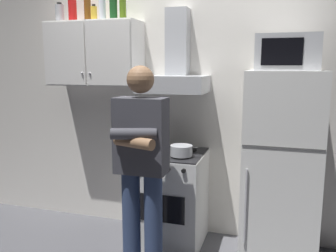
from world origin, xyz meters
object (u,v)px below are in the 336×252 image
at_px(range_hood, 175,70).
at_px(bottle_beer_brown, 87,8).
at_px(bottle_spice_jar, 94,13).
at_px(upper_cabinet, 95,54).
at_px(person_standing, 141,166).
at_px(bottle_wine_green, 113,2).
at_px(bottle_olive_oil, 123,6).
at_px(cooking_pot, 181,150).
at_px(bottle_soda_red, 72,7).
at_px(microwave, 287,53).
at_px(stove_oven, 171,198).
at_px(bottle_canister_steel, 60,13).
at_px(bottle_vodka_clear, 102,5).
at_px(refrigerator, 280,168).

relative_size(range_hood, bottle_beer_brown, 2.70).
distance_m(range_hood, bottle_spice_jar, 0.94).
relative_size(upper_cabinet, person_standing, 0.55).
bearing_deg(bottle_spice_jar, bottle_wine_green, 0.01).
height_order(bottle_beer_brown, bottle_olive_oil, bottle_beer_brown).
bearing_deg(cooking_pot, bottle_soda_red, 168.17).
distance_m(upper_cabinet, microwave, 1.75).
bearing_deg(range_hood, stove_oven, -90.00).
relative_size(range_hood, bottle_wine_green, 2.22).
distance_m(bottle_wine_green, bottle_olive_oil, 0.09).
distance_m(bottle_wine_green, bottle_canister_steel, 0.57).
bearing_deg(microwave, cooking_pot, -170.43).
distance_m(bottle_vodka_clear, bottle_spice_jar, 0.11).
bearing_deg(bottle_canister_steel, bottle_wine_green, 0.37).
relative_size(refrigerator, bottle_wine_green, 4.74).
xyz_separation_m(stove_oven, cooking_pot, (0.13, -0.12, 0.49)).
bearing_deg(bottle_vodka_clear, bottle_canister_steel, -179.05).
height_order(bottle_wine_green, bottle_vodka_clear, bottle_wine_green).
distance_m(bottle_olive_oil, bottle_vodka_clear, 0.20).
distance_m(refrigerator, cooking_pot, 0.84).
bearing_deg(range_hood, refrigerator, -7.55).
distance_m(bottle_beer_brown, bottle_wine_green, 0.30).
bearing_deg(microwave, refrigerator, -89.10).
distance_m(upper_cabinet, bottle_soda_red, 0.49).
distance_m(range_hood, bottle_soda_red, 1.18).
bearing_deg(bottle_canister_steel, bottle_vodka_clear, 0.95).
relative_size(microwave, bottle_spice_jar, 3.17).
xyz_separation_m(bottle_wine_green, bottle_canister_steel, (-0.57, -0.00, -0.08)).
xyz_separation_m(upper_cabinet, bottle_soda_red, (-0.22, -0.00, 0.44)).
xyz_separation_m(range_hood, bottle_vodka_clear, (-0.70, -0.02, 0.60)).
xyz_separation_m(range_hood, bottle_wine_green, (-0.58, -0.02, 0.61)).
xyz_separation_m(refrigerator, bottle_soda_red, (-1.97, 0.12, 1.39)).
distance_m(upper_cabinet, stove_oven, 1.55).
height_order(bottle_beer_brown, bottle_canister_steel, bottle_beer_brown).
distance_m(person_standing, bottle_soda_red, 1.77).
distance_m(bottle_wine_green, bottle_spice_jar, 0.22).
distance_m(cooking_pot, bottle_canister_steel, 1.78).
xyz_separation_m(upper_cabinet, refrigerator, (1.75, -0.12, -0.95)).
height_order(stove_oven, bottle_wine_green, bottle_wine_green).
relative_size(stove_oven, bottle_wine_green, 2.59).
relative_size(cooking_pot, bottle_spice_jar, 1.92).
bearing_deg(bottle_soda_red, bottle_wine_green, -2.30).
height_order(stove_oven, range_hood, range_hood).
distance_m(refrigerator, bottle_vodka_clear, 2.16).
distance_m(person_standing, bottle_spice_jar, 1.59).
height_order(refrigerator, bottle_olive_oil, bottle_olive_oil).
bearing_deg(stove_oven, refrigerator, 0.04).
height_order(microwave, bottle_wine_green, bottle_wine_green).
bearing_deg(stove_oven, upper_cabinet, 171.10).
distance_m(range_hood, bottle_canister_steel, 1.27).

